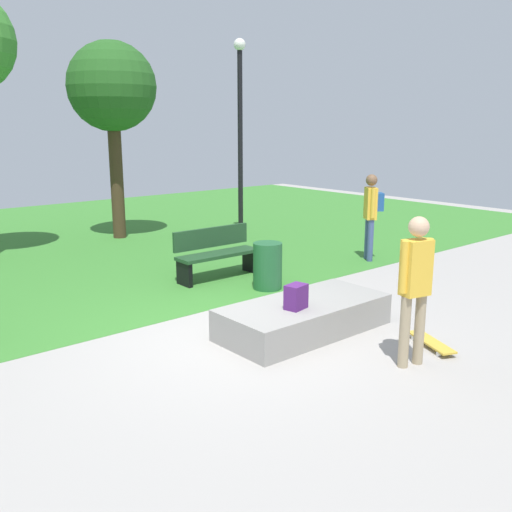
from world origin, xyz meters
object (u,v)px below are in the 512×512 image
at_px(skater_performing_trick, 415,280).
at_px(lamp_post, 240,121).
at_px(backpack_on_ledge, 296,297).
at_px(park_bench_near_lamppost, 216,252).
at_px(pedestrian_with_backpack, 371,209).
at_px(trash_bin, 268,266).
at_px(skateboard_by_ledge, 431,342).
at_px(tree_broad_elm, 112,89).
at_px(concrete_ledge, 304,317).

relative_size(skater_performing_trick, lamp_post, 0.37).
distance_m(backpack_on_ledge, lamp_post, 7.37).
xyz_separation_m(park_bench_near_lamppost, pedestrian_with_backpack, (3.23, -0.91, 0.58)).
relative_size(lamp_post, trash_bin, 5.88).
relative_size(backpack_on_ledge, park_bench_near_lamppost, 0.20).
height_order(skateboard_by_ledge, lamp_post, lamp_post).
bearing_deg(tree_broad_elm, pedestrian_with_backpack, -62.88).
distance_m(skater_performing_trick, pedestrian_with_backpack, 5.26).
distance_m(lamp_post, trash_bin, 5.25).
bearing_deg(skateboard_by_ledge, concrete_ledge, 120.22).
relative_size(park_bench_near_lamppost, pedestrian_with_backpack, 0.91).
bearing_deg(pedestrian_with_backpack, backpack_on_ledge, -152.58).
height_order(backpack_on_ledge, skateboard_by_ledge, backpack_on_ledge).
bearing_deg(pedestrian_with_backpack, park_bench_near_lamppost, 164.34).
distance_m(concrete_ledge, skateboard_by_ledge, 1.66).
bearing_deg(tree_broad_elm, skateboard_by_ledge, -92.03).
relative_size(skateboard_by_ledge, tree_broad_elm, 0.18).
xyz_separation_m(tree_broad_elm, trash_bin, (-0.17, -5.71, -3.13)).
xyz_separation_m(park_bench_near_lamppost, trash_bin, (0.25, -1.12, -0.08)).
distance_m(skateboard_by_ledge, trash_bin, 3.30).
relative_size(concrete_ledge, park_bench_near_lamppost, 1.47).
relative_size(skater_performing_trick, pedestrian_with_backpack, 0.99).
bearing_deg(park_bench_near_lamppost, skateboard_by_ledge, -88.75).
height_order(skater_performing_trick, trash_bin, skater_performing_trick).
xyz_separation_m(skater_performing_trick, pedestrian_with_backpack, (3.80, 3.65, 0.03)).
distance_m(skater_performing_trick, lamp_post, 8.27).
relative_size(concrete_ledge, skateboard_by_ledge, 2.90).
height_order(park_bench_near_lamppost, lamp_post, lamp_post).
distance_m(backpack_on_ledge, skater_performing_trick, 1.58).
xyz_separation_m(backpack_on_ledge, skater_performing_trick, (0.46, -1.44, 0.45)).
distance_m(skater_performing_trick, skateboard_by_ledge, 1.18).
bearing_deg(pedestrian_with_backpack, skateboard_by_ledge, -131.87).
height_order(concrete_ledge, backpack_on_ledge, backpack_on_ledge).
xyz_separation_m(skateboard_by_ledge, pedestrian_with_backpack, (3.14, 3.50, 0.99)).
distance_m(skateboard_by_ledge, tree_broad_elm, 9.64).
bearing_deg(skateboard_by_ledge, trash_bin, 87.35).
bearing_deg(lamp_post, backpack_on_ledge, -122.92).
xyz_separation_m(skateboard_by_ledge, lamp_post, (2.70, 7.19, 2.74)).
xyz_separation_m(concrete_ledge, backpack_on_ledge, (-0.29, -0.13, 0.37)).
bearing_deg(trash_bin, park_bench_near_lamppost, 102.50).
distance_m(tree_broad_elm, pedestrian_with_backpack, 6.65).
relative_size(skateboard_by_ledge, pedestrian_with_backpack, 0.46).
bearing_deg(trash_bin, backpack_on_ledge, -122.50).
distance_m(backpack_on_ledge, pedestrian_with_backpack, 4.82).
xyz_separation_m(concrete_ledge, pedestrian_with_backpack, (3.97, 2.07, 0.85)).
bearing_deg(concrete_ledge, skateboard_by_ledge, -59.78).
xyz_separation_m(skater_performing_trick, lamp_post, (3.36, 7.34, 1.78)).
xyz_separation_m(park_bench_near_lamppost, tree_broad_elm, (0.41, 4.59, 3.04)).
xyz_separation_m(skater_performing_trick, skateboard_by_ledge, (0.66, 0.15, -0.96)).
distance_m(concrete_ledge, backpack_on_ledge, 0.49).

